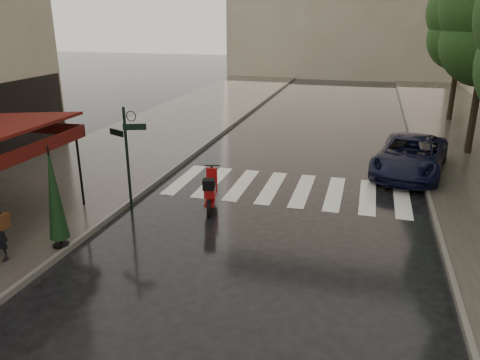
% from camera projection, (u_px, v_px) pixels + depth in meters
% --- Properties ---
extents(ground, '(120.00, 120.00, 0.00)m').
position_uv_depth(ground, '(117.00, 263.00, 10.96)').
color(ground, black).
rests_on(ground, ground).
extents(sidewalk_near, '(6.00, 60.00, 0.12)m').
position_uv_depth(sidewalk_near, '(158.00, 133.00, 22.99)').
color(sidewalk_near, '#38332D').
rests_on(sidewalk_near, ground).
extents(curb_near, '(0.12, 60.00, 0.16)m').
position_uv_depth(curb_near, '(217.00, 136.00, 22.22)').
color(curb_near, '#595651').
rests_on(curb_near, ground).
extents(curb_far, '(0.12, 60.00, 0.16)m').
position_uv_depth(curb_far, '(415.00, 150.00, 19.98)').
color(curb_far, '#595651').
rests_on(curb_far, ground).
extents(crosswalk, '(7.85, 3.20, 0.01)m').
position_uv_depth(crosswalk, '(287.00, 189.00, 15.67)').
color(crosswalk, silver).
rests_on(crosswalk, ground).
extents(signpost, '(1.17, 0.29, 3.10)m').
position_uv_depth(signpost, '(127.00, 151.00, 13.39)').
color(signpost, black).
rests_on(signpost, ground).
extents(tree_far, '(3.80, 3.80, 8.16)m').
position_uv_depth(tree_far, '(464.00, 17.00, 23.99)').
color(tree_far, black).
rests_on(tree_far, sidewalk_far).
extents(scooter, '(0.73, 1.76, 1.17)m').
position_uv_depth(scooter, '(211.00, 192.00, 13.89)').
color(scooter, black).
rests_on(scooter, ground).
extents(parked_car, '(3.18, 5.26, 1.37)m').
position_uv_depth(parked_car, '(410.00, 156.00, 17.01)').
color(parked_car, black).
rests_on(parked_car, ground).
extents(parasol_back, '(0.47, 0.47, 2.53)m').
position_uv_depth(parasol_back, '(54.00, 194.00, 11.09)').
color(parasol_back, black).
rests_on(parasol_back, sidewalk_near).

